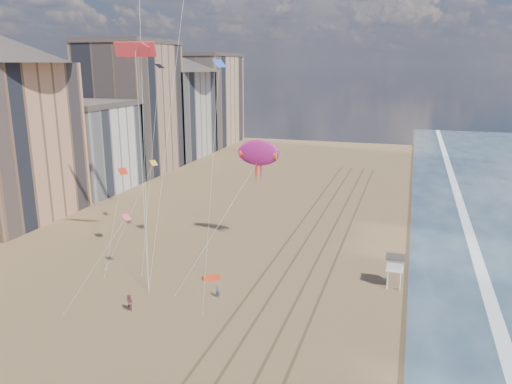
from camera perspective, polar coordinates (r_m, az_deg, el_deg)
wet_sand at (r=71.26m, az=20.39°, el=-6.02°), size 260.00×260.00×0.00m
foam at (r=71.66m, az=23.76°, el=-6.24°), size 260.00×260.00×0.00m
tracks at (r=62.83m, az=5.53°, el=-7.89°), size 7.68×120.00×0.01m
buildings at (r=110.74m, az=-15.59°, el=8.58°), size 34.72×131.35×29.00m
lifeguard_stand at (r=56.67m, az=15.61°, el=-7.87°), size 2.01×2.01×3.63m
grounded_kite at (r=57.98m, az=-5.11°, el=-9.74°), size 2.27×1.98×0.22m
show_kite at (r=63.83m, az=0.29°, el=4.46°), size 4.99×8.82×20.65m
kite_flyer_a at (r=53.32m, az=-4.36°, el=-11.21°), size 0.58×0.40×1.50m
kite_flyer_b at (r=51.95m, az=-14.27°, el=-12.20°), size 0.94×0.78×1.77m
small_kites at (r=60.28m, az=-10.80°, el=7.12°), size 15.22×13.29×17.55m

